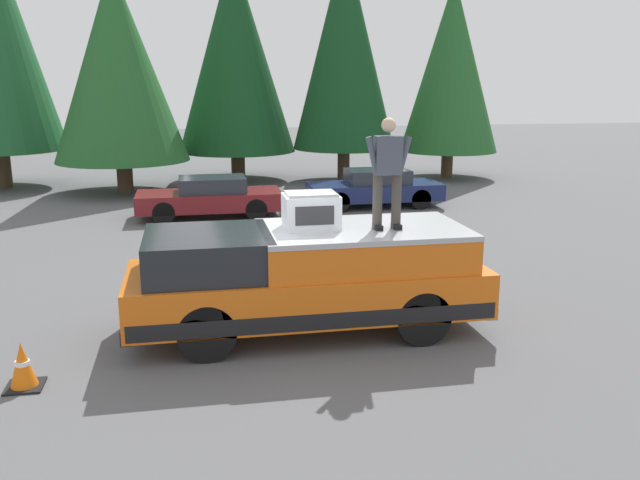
# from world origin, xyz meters

# --- Properties ---
(ground_plane) EXTENTS (90.00, 90.00, 0.00)m
(ground_plane) POSITION_xyz_m (0.00, 0.00, 0.00)
(ground_plane) COLOR #565659
(pickup_truck) EXTENTS (2.01, 5.54, 1.65)m
(pickup_truck) POSITION_xyz_m (-0.03, -0.65, 0.87)
(pickup_truck) COLOR orange
(pickup_truck) RESTS_ON ground
(compressor_unit) EXTENTS (0.65, 0.84, 0.56)m
(compressor_unit) POSITION_xyz_m (0.05, -0.72, 1.93)
(compressor_unit) COLOR silver
(compressor_unit) RESTS_ON pickup_truck
(person_on_truck_bed) EXTENTS (0.29, 0.72, 1.69)m
(person_on_truck_bed) POSITION_xyz_m (-0.21, -1.86, 2.55)
(person_on_truck_bed) COLOR #423D38
(person_on_truck_bed) RESTS_ON pickup_truck
(parked_car_navy) EXTENTS (1.64, 4.10, 1.16)m
(parked_car_navy) POSITION_xyz_m (10.06, -4.55, 0.58)
(parked_car_navy) COLOR navy
(parked_car_navy) RESTS_ON ground
(parked_car_maroon) EXTENTS (1.64, 4.10, 1.16)m
(parked_car_maroon) POSITION_xyz_m (9.37, 0.55, 0.58)
(parked_car_maroon) COLOR maroon
(parked_car_maroon) RESTS_ON ground
(traffic_cone) EXTENTS (0.47, 0.47, 0.62)m
(traffic_cone) POSITION_xyz_m (-1.32, 3.31, 0.29)
(traffic_cone) COLOR black
(traffic_cone) RESTS_ON ground
(conifer_far_left) EXTENTS (3.84, 3.84, 7.69)m
(conifer_far_left) POSITION_xyz_m (15.66, -9.12, 4.37)
(conifer_far_left) COLOR #4C3826
(conifer_far_left) RESTS_ON ground
(conifer_left) EXTENTS (3.90, 3.90, 8.88)m
(conifer_left) POSITION_xyz_m (15.56, -4.82, 5.06)
(conifer_left) COLOR #4C3826
(conifer_left) RESTS_ON ground
(conifer_center_left) EXTENTS (4.49, 4.49, 8.51)m
(conifer_center_left) POSITION_xyz_m (16.61, -0.79, 4.80)
(conifer_center_left) COLOR #4C3826
(conifer_center_left) RESTS_ON ground
(conifer_center_right) EXTENTS (4.56, 4.56, 7.58)m
(conifer_center_right) POSITION_xyz_m (14.40, 3.34, 4.33)
(conifer_center_right) COLOR #4C3826
(conifer_center_right) RESTS_ON ground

